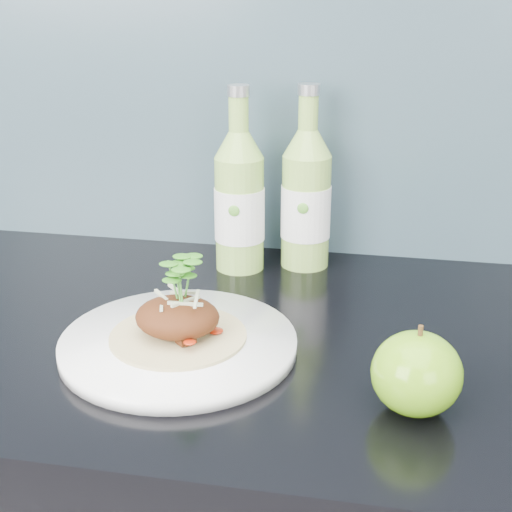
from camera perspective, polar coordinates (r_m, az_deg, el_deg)
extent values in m
cube|color=#658C9F|center=(1.07, 4.92, 18.36)|extent=(4.00, 0.02, 0.70)
cylinder|color=white|center=(0.84, -6.21, -6.97)|extent=(0.33, 0.33, 0.02)
cylinder|color=tan|center=(0.83, -6.24, -6.37)|extent=(0.16, 0.16, 0.00)
ellipsoid|color=#582910|center=(0.82, -6.30, -4.88)|extent=(0.10, 0.08, 0.04)
ellipsoid|color=#51900F|center=(0.72, 12.72, -9.16)|extent=(0.11, 0.11, 0.08)
cylinder|color=#472D14|center=(0.70, 13.02, -5.97)|extent=(0.01, 0.00, 0.01)
cylinder|color=#91C251|center=(1.04, -1.33, 3.38)|extent=(0.07, 0.07, 0.17)
cone|color=#91C251|center=(1.01, -1.38, 8.90)|extent=(0.07, 0.07, 0.04)
cylinder|color=#91C251|center=(1.01, -1.40, 11.30)|extent=(0.03, 0.03, 0.05)
cylinder|color=silver|center=(1.00, -1.42, 13.10)|extent=(0.03, 0.03, 0.02)
cylinder|color=white|center=(1.04, -1.33, 3.40)|extent=(0.08, 0.08, 0.08)
ellipsoid|color=#59A533|center=(1.00, -1.78, 3.62)|extent=(0.02, 0.00, 0.02)
cylinder|color=#90BF4F|center=(1.05, 4.00, 3.56)|extent=(0.09, 0.09, 0.17)
cone|color=#90BF4F|center=(1.03, 4.14, 9.02)|extent=(0.07, 0.07, 0.04)
cylinder|color=#90BF4F|center=(1.02, 4.21, 11.39)|extent=(0.03, 0.03, 0.05)
cylinder|color=silver|center=(1.01, 4.26, 13.16)|extent=(0.03, 0.03, 0.02)
cylinder|color=white|center=(1.05, 4.00, 3.59)|extent=(0.09, 0.09, 0.08)
ellipsoid|color=#59A533|center=(1.01, 3.76, 3.82)|extent=(0.02, 0.00, 0.02)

